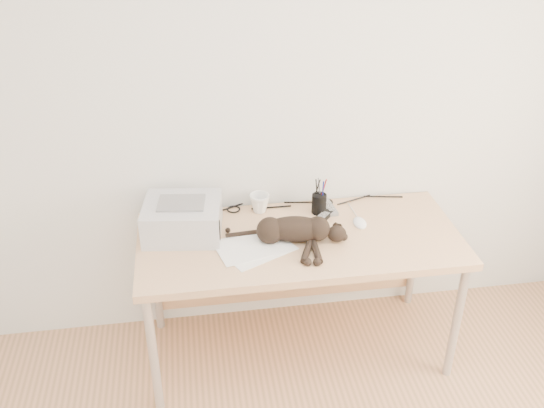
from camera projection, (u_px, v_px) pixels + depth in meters
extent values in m
plane|color=silver|center=(289.00, 104.00, 3.02)|extent=(3.50, 0.00, 3.50)
cube|color=tan|center=(300.00, 241.00, 3.01)|extent=(1.60, 0.70, 0.04)
cylinder|color=#B5B5B7|center=(153.00, 355.00, 2.84)|extent=(0.04, 0.04, 0.70)
cylinder|color=#B5B5B7|center=(456.00, 322.00, 3.03)|extent=(0.04, 0.04, 0.70)
cylinder|color=#B5B5B7|center=(155.00, 278.00, 3.35)|extent=(0.04, 0.04, 0.70)
cylinder|color=#B5B5B7|center=(414.00, 254.00, 3.55)|extent=(0.04, 0.04, 0.70)
cube|color=tan|center=(288.00, 255.00, 3.45)|extent=(1.48, 0.02, 0.60)
cube|color=silver|center=(183.00, 218.00, 2.99)|extent=(0.41, 0.36, 0.17)
cube|color=black|center=(183.00, 217.00, 2.99)|extent=(0.32, 0.06, 0.10)
cube|color=slate|center=(181.00, 203.00, 2.94)|extent=(0.24, 0.19, 0.01)
cube|color=white|center=(257.00, 249.00, 2.91)|extent=(0.40, 0.35, 0.00)
cube|color=white|center=(251.00, 246.00, 2.92)|extent=(0.37, 0.31, 0.00)
ellipsoid|color=black|center=(296.00, 229.00, 2.94)|extent=(0.33, 0.18, 0.13)
sphere|color=black|center=(270.00, 231.00, 2.94)|extent=(0.13, 0.13, 0.13)
ellipsoid|color=black|center=(337.00, 234.00, 2.94)|extent=(0.11, 0.10, 0.08)
cone|color=black|center=(336.00, 224.00, 2.96)|extent=(0.04, 0.05, 0.04)
cone|color=black|center=(340.00, 225.00, 2.96)|extent=(0.04, 0.05, 0.04)
cylinder|color=black|center=(307.00, 251.00, 2.87)|extent=(0.06, 0.18, 0.03)
cylinder|color=black|center=(316.00, 251.00, 2.87)|extent=(0.06, 0.18, 0.03)
cylinder|color=black|center=(245.00, 233.00, 3.01)|extent=(0.20, 0.06, 0.02)
imported|color=white|center=(259.00, 203.00, 3.19)|extent=(0.14, 0.14, 0.10)
cylinder|color=black|center=(319.00, 204.00, 3.18)|extent=(0.08, 0.08, 0.11)
cylinder|color=#990C0C|center=(317.00, 192.00, 3.14)|extent=(0.01, 0.01, 0.14)
cylinder|color=navy|center=(321.00, 191.00, 3.15)|extent=(0.01, 0.01, 0.14)
cylinder|color=black|center=(320.00, 193.00, 3.13)|extent=(0.01, 0.01, 0.14)
cube|color=slate|center=(329.00, 207.00, 3.23)|extent=(0.07, 0.17, 0.02)
cube|color=black|center=(321.00, 219.00, 3.13)|extent=(0.16, 0.17, 0.02)
ellipsoid|color=white|center=(360.00, 221.00, 3.09)|extent=(0.07, 0.11, 0.04)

